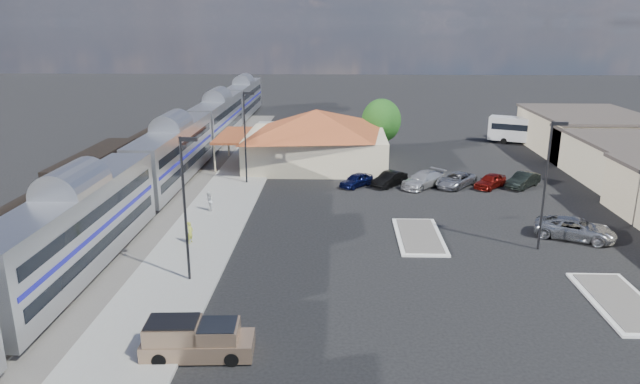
{
  "coord_description": "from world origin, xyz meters",
  "views": [
    {
      "loc": [
        -1.92,
        -37.54,
        15.19
      ],
      "look_at": [
        -3.39,
        4.09,
        2.8
      ],
      "focal_mm": 32.0,
      "sensor_mm": 36.0,
      "label": 1
    }
  ],
  "objects_px": {
    "suv": "(575,229)",
    "coach_bus": "(532,130)",
    "station_depot": "(316,137)",
    "pickup_truck": "(198,340)"
  },
  "relations": [
    {
      "from": "suv",
      "to": "coach_bus",
      "type": "xyz_separation_m",
      "value": [
        7.51,
        33.85,
        1.19
      ]
    },
    {
      "from": "station_depot",
      "to": "coach_bus",
      "type": "height_order",
      "value": "station_depot"
    },
    {
      "from": "suv",
      "to": "station_depot",
      "type": "bearing_deg",
      "value": 67.72
    },
    {
      "from": "station_depot",
      "to": "pickup_truck",
      "type": "xyz_separation_m",
      "value": [
        -3.94,
        -38.03,
        -2.28
      ]
    },
    {
      "from": "station_depot",
      "to": "coach_bus",
      "type": "relative_size",
      "value": 1.72
    },
    {
      "from": "suv",
      "to": "coach_bus",
      "type": "distance_m",
      "value": 34.69
    },
    {
      "from": "station_depot",
      "to": "coach_bus",
      "type": "xyz_separation_m",
      "value": [
        27.39,
        12.0,
        -1.16
      ]
    },
    {
      "from": "station_depot",
      "to": "coach_bus",
      "type": "bearing_deg",
      "value": 23.65
    },
    {
      "from": "suv",
      "to": "coach_bus",
      "type": "bearing_deg",
      "value": 12.91
    },
    {
      "from": "station_depot",
      "to": "pickup_truck",
      "type": "bearing_deg",
      "value": -95.91
    }
  ]
}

